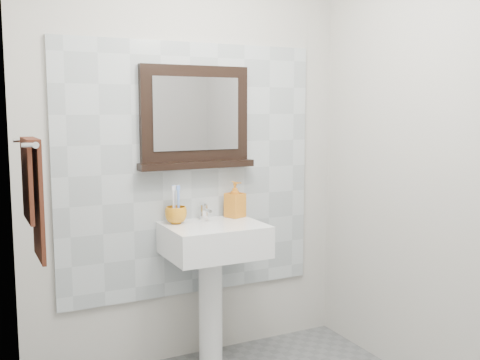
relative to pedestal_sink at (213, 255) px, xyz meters
name	(u,v)px	position (x,y,z in m)	size (l,w,h in m)	color
back_wall	(190,154)	(-0.05, 0.23, 0.57)	(2.00, 0.01, 2.50)	#B9B7B0
left_wall	(35,186)	(-1.05, -0.87, 0.57)	(0.01, 2.20, 2.50)	#B9B7B0
right_wall	(456,162)	(0.95, -0.87, 0.57)	(0.01, 2.20, 2.50)	#B9B7B0
splashback	(191,170)	(-0.05, 0.21, 0.47)	(1.60, 0.02, 1.50)	#ADB7BB
pedestal_sink	(213,255)	(0.00, 0.00, 0.00)	(0.55, 0.44, 0.96)	white
toothbrush_cup	(176,215)	(-0.19, 0.11, 0.23)	(0.13, 0.13, 0.10)	orange
toothbrushes	(176,202)	(-0.18, 0.11, 0.31)	(0.05, 0.04, 0.21)	white
soap_dispenser	(235,199)	(0.20, 0.13, 0.29)	(0.10, 0.10, 0.22)	#CB5617
framed_mirror	(195,120)	(-0.03, 0.19, 0.78)	(0.71, 0.11, 0.60)	black
towel_bar	(29,143)	(-1.00, -0.25, 0.69)	(0.07, 0.40, 0.03)	silver
hand_towel	(33,189)	(-0.99, -0.25, 0.48)	(0.06, 0.30, 0.55)	#34170E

